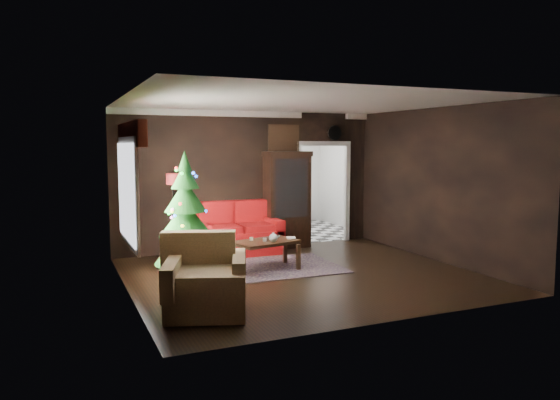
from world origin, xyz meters
name	(u,v)px	position (x,y,z in m)	size (l,w,h in m)	color
floor	(302,275)	(0.00, 0.00, 0.00)	(5.50, 5.50, 0.00)	black
ceiling	(303,102)	(0.00, 0.00, 2.80)	(5.50, 5.50, 0.00)	white
wall_back	(249,180)	(0.00, 2.50, 1.40)	(5.50, 5.50, 0.00)	black
wall_front	(394,207)	(0.00, -2.50, 1.40)	(5.50, 5.50, 0.00)	black
wall_left	(126,197)	(-2.75, 0.00, 1.40)	(5.50, 5.50, 0.00)	black
wall_right	(438,185)	(2.75, 0.00, 1.40)	(5.50, 5.50, 0.00)	black
doorway	(322,194)	(1.70, 2.50, 1.05)	(1.10, 0.10, 2.10)	white
left_window	(127,192)	(-2.71, 0.20, 1.45)	(0.05, 1.60, 1.40)	white
valance	(131,135)	(-2.63, 0.20, 2.27)	(0.12, 2.10, 0.35)	maroon
kitchen_floor	(293,232)	(1.70, 4.00, 0.00)	(3.00, 3.00, 0.00)	silver
kitchen_window	(271,161)	(1.70, 5.45, 1.70)	(0.70, 0.06, 0.70)	white
rug	(272,268)	(-0.26, 0.66, 0.01)	(2.32, 1.68, 0.01)	#42303E
loveseat	(238,228)	(-0.40, 2.05, 0.50)	(1.70, 0.90, 1.00)	#9D090B
curio_cabinet	(287,202)	(0.75, 2.27, 0.95)	(0.90, 0.45, 1.90)	black
floor_lamp	(173,214)	(-1.64, 2.12, 0.83)	(0.26, 0.26, 1.53)	black
christmas_tree	(186,216)	(-1.85, 0.22, 1.05)	(0.97, 0.97, 1.86)	#10370F
armchair	(206,277)	(-1.96, -1.29, 0.46)	(1.03, 1.03, 1.06)	beige
coffee_table	(265,255)	(-0.40, 0.62, 0.25)	(1.07, 0.64, 0.48)	black
teapot	(273,238)	(-0.33, 0.43, 0.57)	(0.17, 0.17, 0.16)	white
cup_a	(251,239)	(-0.61, 0.72, 0.52)	(0.07, 0.07, 0.06)	white
cup_b	(265,240)	(-0.42, 0.58, 0.52)	(0.07, 0.07, 0.06)	white
book	(287,232)	(0.03, 0.69, 0.60)	(0.16, 0.02, 0.21)	#A0865E
wall_clock	(334,133)	(1.95, 2.45, 2.38)	(0.32, 0.32, 0.06)	silver
painting	(283,139)	(0.75, 2.46, 2.25)	(0.62, 0.05, 0.52)	#AC7E3F
kitchen_counter	(275,208)	(1.70, 5.20, 0.45)	(1.80, 0.60, 0.90)	white
kitchen_table	(287,219)	(1.40, 3.70, 0.38)	(0.70, 0.70, 0.75)	brown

